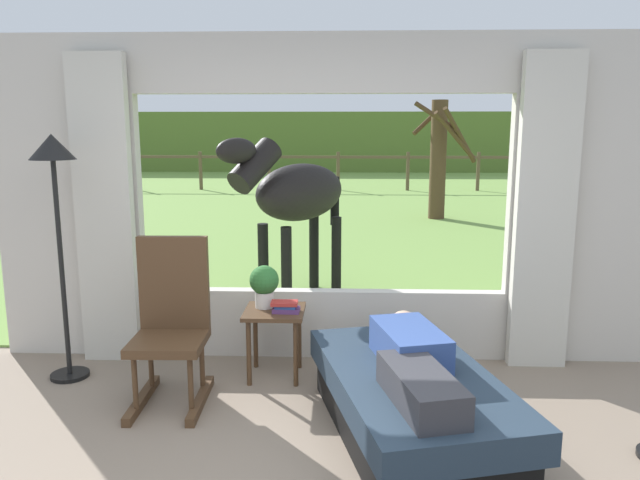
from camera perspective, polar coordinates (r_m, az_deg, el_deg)
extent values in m
cube|color=beige|center=(5.29, -22.34, 3.48)|extent=(1.15, 0.12, 2.55)
cube|color=beige|center=(5.16, 23.37, 3.24)|extent=(1.15, 0.12, 2.55)
cube|color=beige|center=(5.03, 0.21, -7.73)|extent=(2.90, 0.12, 0.55)
cube|color=beige|center=(4.80, 0.22, 16.19)|extent=(2.90, 0.12, 0.45)
cube|color=beige|center=(5.04, -19.46, 2.49)|extent=(0.44, 0.10, 2.40)
cube|color=beige|center=(4.92, 20.24, 2.26)|extent=(0.44, 0.10, 2.40)
cube|color=#759E47|center=(15.78, 1.62, 3.90)|extent=(36.00, 21.68, 0.02)
cube|color=#58732F|center=(25.52, 1.89, 9.15)|extent=(36.00, 2.00, 2.40)
cube|color=black|center=(3.89, 8.41, -16.10)|extent=(1.18, 1.72, 0.24)
cube|color=#233342|center=(3.80, 8.50, -13.27)|extent=(1.29, 1.87, 0.18)
cube|color=#334C8C|center=(3.86, 8.35, -9.68)|extent=(0.48, 0.66, 0.22)
cube|color=#333338|center=(3.33, 9.41, -13.47)|extent=(0.44, 0.73, 0.18)
sphere|color=tan|center=(4.21, 7.81, -7.89)|extent=(0.20, 0.20, 0.20)
cube|color=#4C331E|center=(4.24, -13.96, -9.25)|extent=(0.49, 0.49, 0.06)
cube|color=#4C331E|center=(4.34, -13.47, -4.09)|extent=(0.48, 0.07, 0.68)
cube|color=#4C331E|center=(4.45, -16.29, -14.11)|extent=(0.08, 0.68, 0.06)
cube|color=#4C331E|center=(4.35, -11.09, -14.44)|extent=(0.08, 0.68, 0.06)
cylinder|color=#4C331E|center=(4.21, -16.89, -12.58)|extent=(0.04, 0.04, 0.38)
cylinder|color=#4C331E|center=(4.12, -11.99, -12.88)|extent=(0.04, 0.04, 0.38)
cylinder|color=#4C331E|center=(4.52, -15.51, -10.83)|extent=(0.04, 0.04, 0.38)
cylinder|color=#4C331E|center=(4.44, -10.96, -11.05)|extent=(0.04, 0.04, 0.38)
cube|color=#4C331E|center=(4.56, -4.28, -6.69)|extent=(0.44, 0.44, 0.03)
cylinder|color=#4C331E|center=(4.51, -6.66, -10.44)|extent=(0.04, 0.04, 0.49)
cylinder|color=#4C331E|center=(4.47, -2.28, -10.56)|extent=(0.04, 0.04, 0.49)
cylinder|color=#4C331E|center=(4.82, -6.04, -9.00)|extent=(0.04, 0.04, 0.49)
cylinder|color=#4C331E|center=(4.79, -1.96, -9.09)|extent=(0.04, 0.04, 0.49)
cylinder|color=silver|center=(4.61, -5.20, -5.56)|extent=(0.14, 0.14, 0.12)
sphere|color=#2D6B2D|center=(4.57, -5.23, -3.75)|extent=(0.22, 0.22, 0.22)
cube|color=#59336B|center=(4.49, -3.17, -6.53)|extent=(0.20, 0.12, 0.04)
cube|color=#23478C|center=(4.48, -3.24, -6.17)|extent=(0.16, 0.12, 0.02)
cube|color=#B22D28|center=(4.47, -3.35, -5.91)|extent=(0.19, 0.12, 0.02)
cylinder|color=black|center=(5.07, -22.29, -11.56)|extent=(0.28, 0.28, 0.03)
cylinder|color=black|center=(4.83, -22.95, -2.75)|extent=(0.04, 0.04, 1.62)
cone|color=black|center=(4.72, -23.75, 7.98)|extent=(0.32, 0.32, 0.18)
ellipsoid|color=black|center=(6.45, -1.81, 4.49)|extent=(1.18, 1.33, 0.60)
cylinder|color=black|center=(5.93, -6.09, 6.92)|extent=(0.56, 0.64, 0.53)
ellipsoid|color=black|center=(5.75, -7.81, 8.25)|extent=(0.44, 0.51, 0.24)
cube|color=black|center=(5.98, -5.56, 7.23)|extent=(0.32, 0.39, 0.32)
cylinder|color=black|center=(6.94, 1.39, 3.67)|extent=(0.14, 0.14, 0.55)
cylinder|color=black|center=(6.16, -3.15, -2.67)|extent=(0.11, 0.11, 0.85)
cylinder|color=black|center=(6.37, -5.31, -2.25)|extent=(0.11, 0.11, 0.85)
cylinder|color=black|center=(6.80, 1.54, -1.39)|extent=(0.11, 0.11, 0.85)
cylinder|color=black|center=(6.99, -0.57, -1.05)|extent=(0.11, 0.11, 0.85)
cylinder|color=#4C3823|center=(12.42, 10.96, 7.34)|extent=(0.32, 0.32, 2.33)
cylinder|color=#47331E|center=(12.69, 10.26, 11.14)|extent=(0.77, 0.41, 0.69)
cylinder|color=#47331E|center=(12.06, 12.48, 9.49)|extent=(0.93, 0.63, 0.93)
cylinder|color=#47331E|center=(12.06, 10.84, 11.22)|extent=(0.87, 0.35, 0.60)
cylinder|color=#47331E|center=(12.11, 12.94, 9.47)|extent=(0.82, 0.80, 1.07)
cylinder|color=brown|center=(19.49, -22.67, 6.03)|extent=(0.10, 0.10, 1.10)
cylinder|color=brown|center=(18.74, -17.08, 6.22)|extent=(0.10, 0.10, 1.10)
cylinder|color=brown|center=(18.18, -11.08, 6.37)|extent=(0.10, 0.10, 1.10)
cylinder|color=brown|center=(17.83, -4.78, 6.45)|extent=(0.10, 0.10, 1.10)
cylinder|color=brown|center=(17.70, 1.71, 6.45)|extent=(0.10, 0.10, 1.10)
cylinder|color=brown|center=(17.79, 8.20, 6.37)|extent=(0.10, 0.10, 1.10)
cylinder|color=brown|center=(18.11, 14.54, 6.21)|extent=(0.10, 0.10, 1.10)
cylinder|color=brown|center=(18.63, 20.59, 5.99)|extent=(0.10, 0.10, 1.10)
cylinder|color=brown|center=(19.35, 26.25, 5.73)|extent=(0.10, 0.10, 1.10)
cube|color=brown|center=(17.67, 1.71, 7.75)|extent=(16.00, 0.06, 0.08)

